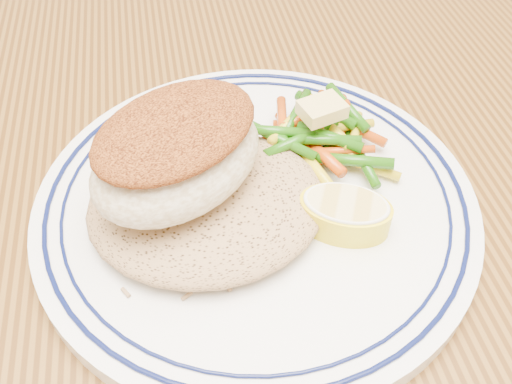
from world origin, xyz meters
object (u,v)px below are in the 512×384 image
Objects in this scene: fish_fillet at (177,152)px; lemon_wedge at (345,213)px; dining_table at (214,287)px; rice_pilaf at (207,199)px; vegetable_pile at (317,136)px; plate at (256,203)px.

fish_fillet is 1.97× the size of lemon_wedge.
rice_pilaf is (-0.00, -0.02, 0.13)m from dining_table.
vegetable_pile reaches higher than dining_table.
plate is 0.06m from lemon_wedge.
vegetable_pile reaches higher than plate.
fish_fillet is (-0.01, -0.01, 0.16)m from dining_table.
rice_pilaf is at bearing -21.83° from fish_fillet.
vegetable_pile is 0.07m from lemon_wedge.
dining_table is 0.15m from vegetable_pile.
dining_table is 10.11× the size of rice_pilaf.
lemon_wedge is at bearing -90.63° from vegetable_pile.
lemon_wedge is (0.08, -0.03, -0.00)m from rice_pilaf.
lemon_wedge is (0.08, -0.05, 0.12)m from dining_table.
plate is at bearing 3.19° from fish_fillet.
plate is 4.16× the size of lemon_wedge.
dining_table is 0.13m from rice_pilaf.
vegetable_pile is (0.08, 0.04, -0.00)m from rice_pilaf.
fish_fillet is 0.11m from vegetable_pile.
fish_fillet is at bearing -157.97° from vegetable_pile.
fish_fillet reaches higher than rice_pilaf.
plate is 0.04m from rice_pilaf.
rice_pilaf is (-0.03, -0.01, 0.02)m from plate.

